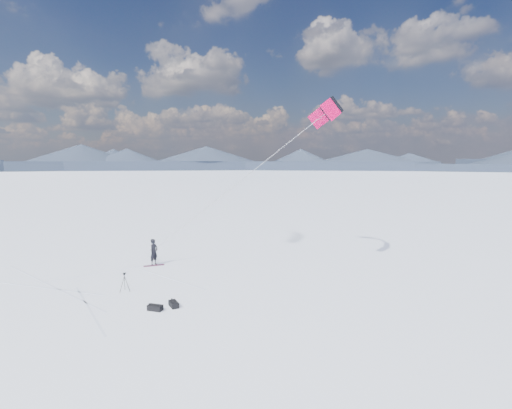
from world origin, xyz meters
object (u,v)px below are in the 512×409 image
at_px(snowboard, 154,265).
at_px(gear_bag_a, 155,308).
at_px(tripod, 125,279).
at_px(gear_bag_b, 174,304).
at_px(snowkiter, 154,265).

xyz_separation_m(snowboard, gear_bag_a, (4.89, -6.64, 0.13)).
distance_m(tripod, gear_bag_b, 3.99).
xyz_separation_m(gear_bag_a, gear_bag_b, (0.60, 0.73, -0.00)).
xyz_separation_m(tripod, gear_bag_b, (3.84, -0.93, -0.57)).
bearing_deg(snowboard, tripod, -113.01).
bearing_deg(tripod, gear_bag_b, -24.18).
bearing_deg(snowboard, gear_bag_b, -88.43).
height_order(snowboard, gear_bag_b, gear_bag_b).
distance_m(gear_bag_a, gear_bag_b, 0.94).
height_order(tripod, gear_bag_a, tripod).
distance_m(snowkiter, gear_bag_a, 8.43).
xyz_separation_m(tripod, gear_bag_a, (3.25, -1.66, -0.57)).
relative_size(snowboard, tripod, 1.30).
relative_size(snowkiter, snowboard, 1.33).
bearing_deg(snowkiter, gear_bag_b, -133.24).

